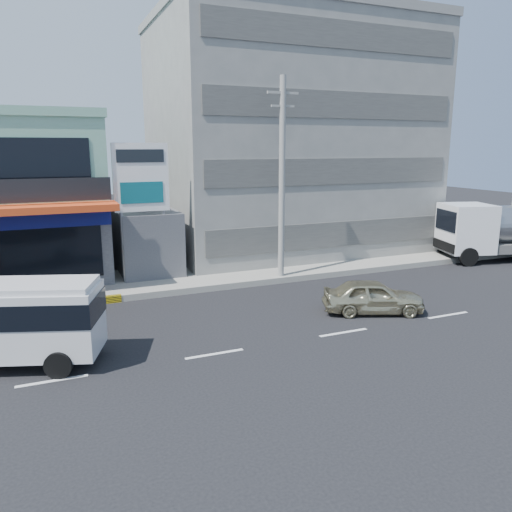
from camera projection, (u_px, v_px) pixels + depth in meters
The scene contains 9 objects.
ground at pixel (215, 354), 16.50m from camera, with size 120.00×120.00×0.00m, color black.
sidewalk at pixel (247, 271), 26.92m from camera, with size 70.00×5.00×0.30m, color gray.
concrete_building at pixel (287, 142), 32.30m from camera, with size 16.00×12.00×14.00m, color gray.
gap_structure at pixel (144, 241), 26.92m from camera, with size 3.00×6.00×3.50m, color #3F3F44.
satellite_dish at pixel (146, 209), 25.63m from camera, with size 1.50×1.50×0.15m, color slate.
billboard at pixel (141, 185), 23.53m from camera, with size 2.60×0.18×6.90m.
utility_pole_near at pixel (282, 180), 24.34m from camera, with size 1.60×0.30×10.00m.
sedan at pixel (373, 296), 20.51m from camera, with size 1.64×4.08×1.39m, color #C3BB95.
tanker_truck at pixel (507, 230), 29.90m from camera, with size 9.02×4.73×3.41m.
Camera 1 is at (-4.75, -14.74, 6.71)m, focal length 35.00 mm.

